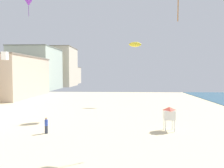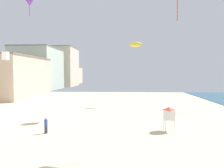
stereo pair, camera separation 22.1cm
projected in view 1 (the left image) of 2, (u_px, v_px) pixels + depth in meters
boardwalk_hotel_mid at (0, 77)px, 54.51m from camera, size 17.94×21.89×10.27m
boardwalk_hotel_far at (37, 69)px, 77.56m from camera, size 13.80×19.37×15.10m
boardwalk_hotel_distant at (55, 67)px, 98.66m from camera, size 17.63×17.54×17.71m
boardwalk_hotel_furthest at (67, 75)px, 119.63m from camera, size 12.15×20.65×9.40m
kite_flyer at (46, 124)px, 21.61m from camera, size 0.34×0.34×1.64m
lifeguard_stand at (169, 114)px, 22.57m from camera, size 1.10×1.10×2.55m
kite_white_box at (5, 56)px, 34.84m from camera, size 0.84×0.84×1.32m
kite_purple_delta at (29, 3)px, 45.86m from camera, size 1.50×1.50×3.42m
kite_yellow_parafoil at (135, 44)px, 41.22m from camera, size 2.38×0.66×0.92m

